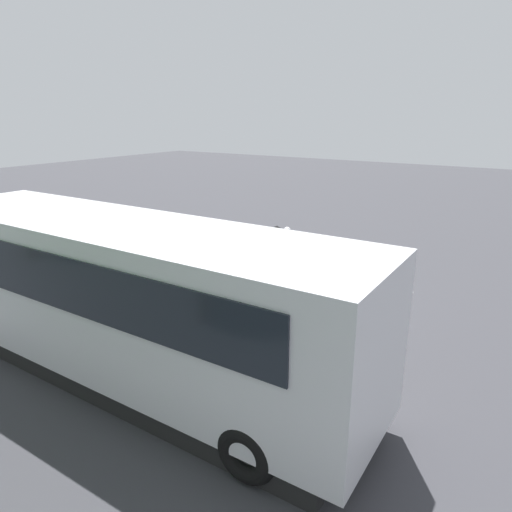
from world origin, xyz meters
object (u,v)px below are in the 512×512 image
at_px(spectator_centre, 201,286).
at_px(parked_motorcycle_silver, 183,317).
at_px(stunt_motorcycle, 278,242).
at_px(spectator_far_right, 139,265).
at_px(spectator_left, 231,296).
at_px(tour_bus, 127,302).
at_px(spectator_far_left, 281,306).
at_px(spectator_right, 158,279).
at_px(traffic_cone, 333,260).

bearing_deg(spectator_centre, parked_motorcycle_silver, 96.80).
bearing_deg(stunt_motorcycle, spectator_far_right, 78.02).
relative_size(spectator_far_right, stunt_motorcycle, 0.88).
bearing_deg(spectator_left, spectator_centre, -10.93).
height_order(tour_bus, stunt_motorcycle, tour_bus).
bearing_deg(spectator_left, stunt_motorcycle, -69.35).
xyz_separation_m(spectator_centre, stunt_motorcycle, (1.22, -5.97, -0.40)).
relative_size(spectator_far_left, parked_motorcycle_silver, 0.81).
xyz_separation_m(tour_bus, spectator_right, (1.68, -2.53, -0.65)).
distance_m(spectator_far_right, stunt_motorcycle, 5.90).
distance_m(tour_bus, traffic_cone, 8.78).
bearing_deg(parked_motorcycle_silver, spectator_right, -23.40).
distance_m(tour_bus, stunt_motorcycle, 8.91).
height_order(spectator_far_right, parked_motorcycle_silver, spectator_far_right).
bearing_deg(spectator_right, spectator_far_left, -175.71).
bearing_deg(parked_motorcycle_silver, traffic_cone, -97.99).
xyz_separation_m(spectator_left, spectator_right, (2.40, -0.01, -0.06)).
height_order(spectator_centre, traffic_cone, spectator_centre).
xyz_separation_m(tour_bus, spectator_far_left, (-1.91, -2.80, -0.67)).
distance_m(spectator_far_right, traffic_cone, 6.73).
relative_size(spectator_left, spectator_centre, 1.03).
height_order(stunt_motorcycle, traffic_cone, stunt_motorcycle).
height_order(spectator_right, stunt_motorcycle, spectator_right).
height_order(spectator_left, spectator_centre, spectator_left).
height_order(tour_bus, spectator_right, tour_bus).
bearing_deg(spectator_far_left, traffic_cone, -77.76).
xyz_separation_m(tour_bus, spectator_left, (-0.71, -2.52, -0.59)).
height_order(spectator_right, spectator_far_right, spectator_far_right).
relative_size(tour_bus, spectator_right, 6.12).
xyz_separation_m(spectator_centre, spectator_right, (1.29, 0.20, -0.01)).
height_order(spectator_left, stunt_motorcycle, spectator_left).
bearing_deg(spectator_right, stunt_motorcycle, -90.61).
relative_size(spectator_right, traffic_cone, 2.68).
height_order(spectator_far_left, spectator_right, spectator_right).
bearing_deg(spectator_left, spectator_far_right, -6.92).
bearing_deg(spectator_right, traffic_cone, -110.80).
relative_size(spectator_centre, spectator_far_right, 0.95).
relative_size(spectator_centre, spectator_right, 1.01).
bearing_deg(traffic_cone, spectator_left, 90.64).
bearing_deg(traffic_cone, spectator_far_right, 58.61).
xyz_separation_m(tour_bus, spectator_centre, (0.40, -2.73, -0.63)).
distance_m(spectator_far_left, parked_motorcycle_silver, 2.43).
distance_m(spectator_centre, traffic_cone, 6.06).
height_order(spectator_centre, spectator_far_right, spectator_far_right).
bearing_deg(spectator_right, tour_bus, 123.69).
bearing_deg(parked_motorcycle_silver, tour_bus, 98.89).
bearing_deg(spectator_left, traffic_cone, -89.36).
relative_size(spectator_far_left, spectator_left, 0.94).
relative_size(parked_motorcycle_silver, stunt_motorcycle, 1.00).
bearing_deg(tour_bus, spectator_centre, -81.72).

